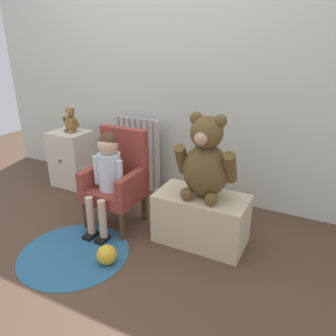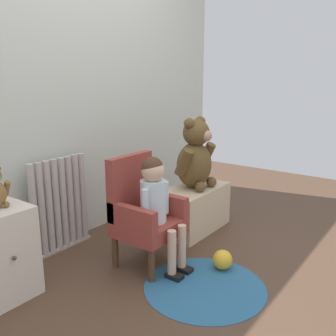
# 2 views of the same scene
# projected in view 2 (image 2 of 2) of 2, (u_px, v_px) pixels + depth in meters

# --- Properties ---
(ground_plane) EXTENTS (6.00, 6.00, 0.00)m
(ground_plane) POSITION_uv_depth(u_px,v_px,m) (205.00, 283.00, 2.32)
(ground_plane) COLOR #4D3627
(back_wall) EXTENTS (3.80, 0.05, 2.40)m
(back_wall) POSITION_uv_depth(u_px,v_px,m) (65.00, 83.00, 2.74)
(back_wall) COLOR silver
(back_wall) RESTS_ON ground_plane
(radiator) EXTENTS (0.50, 0.05, 0.69)m
(radiator) POSITION_uv_depth(u_px,v_px,m) (60.00, 205.00, 2.71)
(radiator) COLOR #BEB3AE
(radiator) RESTS_ON ground_plane
(child_armchair) EXTENTS (0.40, 0.38, 0.74)m
(child_armchair) POSITION_uv_depth(u_px,v_px,m) (143.00, 212.00, 2.50)
(child_armchair) COLOR brown
(child_armchair) RESTS_ON ground_plane
(child_figure) EXTENTS (0.25, 0.35, 0.75)m
(child_figure) POSITION_uv_depth(u_px,v_px,m) (156.00, 197.00, 2.41)
(child_figure) COLOR silver
(child_figure) RESTS_ON ground_plane
(low_bench) EXTENTS (0.63, 0.34, 0.36)m
(low_bench) POSITION_uv_depth(u_px,v_px,m) (194.00, 209.00, 3.10)
(low_bench) COLOR beige
(low_bench) RESTS_ON ground_plane
(large_teddy_bear) EXTENTS (0.42, 0.29, 0.57)m
(large_teddy_bear) POSITION_uv_depth(u_px,v_px,m) (195.00, 157.00, 3.01)
(large_teddy_bear) COLOR brown
(large_teddy_bear) RESTS_ON low_bench
(floor_rug) EXTENTS (0.74, 0.74, 0.01)m
(floor_rug) POSITION_uv_depth(u_px,v_px,m) (205.00, 287.00, 2.28)
(floor_rug) COLOR #295E86
(floor_rug) RESTS_ON ground_plane
(toy_ball) EXTENTS (0.13, 0.13, 0.13)m
(toy_ball) POSITION_uv_depth(u_px,v_px,m) (223.00, 260.00, 2.48)
(toy_ball) COLOR gold
(toy_ball) RESTS_ON ground_plane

